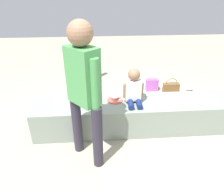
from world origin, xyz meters
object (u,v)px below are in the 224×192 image
(adult_standing, at_px, (84,85))
(water_bottle_near_gift, at_px, (119,98))
(child_seated, at_px, (134,88))
(handbag_black_leather, at_px, (187,101))
(party_cup_red, at_px, (88,107))
(cake_box_white, at_px, (140,106))
(cake_plate, at_px, (115,99))
(gift_bag, at_px, (152,85))
(handbag_brown_canvas, at_px, (171,88))

(adult_standing, height_order, water_bottle_near_gift, adult_standing)
(water_bottle_near_gift, bearing_deg, child_seated, -80.46)
(handbag_black_leather, bearing_deg, child_seated, -153.37)
(party_cup_red, xyz_separation_m, cake_box_white, (0.87, -0.06, 0.01))
(cake_plate, bearing_deg, water_bottle_near_gift, 79.04)
(adult_standing, distance_m, cake_box_white, 1.61)
(child_seated, bearing_deg, cake_box_white, 65.98)
(cake_plate, height_order, water_bottle_near_gift, cake_plate)
(cake_box_white, bearing_deg, cake_plate, -137.87)
(cake_plate, distance_m, party_cup_red, 0.74)
(adult_standing, bearing_deg, party_cup_red, 91.33)
(adult_standing, distance_m, water_bottle_near_gift, 1.61)
(child_seated, height_order, water_bottle_near_gift, child_seated)
(adult_standing, height_order, party_cup_red, adult_standing)
(water_bottle_near_gift, bearing_deg, handbag_black_leather, -9.72)
(cake_plate, relative_size, gift_bag, 0.78)
(adult_standing, xyz_separation_m, party_cup_red, (-0.03, 1.09, -0.92))
(cake_box_white, relative_size, handbag_black_leather, 1.04)
(child_seated, distance_m, adult_standing, 0.89)
(adult_standing, xyz_separation_m, water_bottle_near_gift, (0.50, 1.26, -0.87))
(gift_bag, distance_m, handbag_black_leather, 0.79)
(cake_plate, distance_m, handbag_black_leather, 1.41)
(cake_plate, xyz_separation_m, handbag_brown_canvas, (1.17, 0.95, -0.34))
(adult_standing, bearing_deg, handbag_brown_canvas, 45.39)
(gift_bag, relative_size, cake_box_white, 0.87)
(cake_plate, height_order, party_cup_red, cake_plate)
(cake_plate, xyz_separation_m, handbag_black_leather, (1.29, 0.46, -0.34))
(gift_bag, xyz_separation_m, party_cup_red, (-1.23, -0.62, -0.07))
(gift_bag, bearing_deg, handbag_brown_canvas, -24.36)
(adult_standing, relative_size, cake_box_white, 4.91)
(child_seated, height_order, handbag_brown_canvas, child_seated)
(cake_plate, distance_m, gift_bag, 1.42)
(water_bottle_near_gift, bearing_deg, gift_bag, 32.39)
(adult_standing, distance_m, gift_bag, 2.26)
(child_seated, xyz_separation_m, gift_bag, (0.58, 1.17, -0.52))
(party_cup_red, relative_size, cake_box_white, 0.32)
(cake_plate, bearing_deg, child_seated, -14.77)
(child_seated, bearing_deg, water_bottle_near_gift, 99.54)
(child_seated, relative_size, cake_box_white, 1.48)
(water_bottle_near_gift, xyz_separation_m, handbag_black_leather, (1.16, -0.20, 0.00))
(cake_plate, xyz_separation_m, gift_bag, (0.83, 1.10, -0.33))
(child_seated, distance_m, cake_plate, 0.32)
(cake_plate, distance_m, cake_box_white, 0.74)
(water_bottle_near_gift, height_order, cake_box_white, water_bottle_near_gift)
(adult_standing, xyz_separation_m, handbag_black_leather, (1.67, 1.06, -0.86))
(adult_standing, height_order, cake_plate, adult_standing)
(cake_box_white, xyz_separation_m, handbag_black_leather, (0.83, 0.04, 0.05))
(gift_bag, height_order, cake_box_white, gift_bag)
(child_seated, relative_size, handbag_brown_canvas, 1.53)
(cake_plate, height_order, handbag_brown_canvas, cake_plate)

